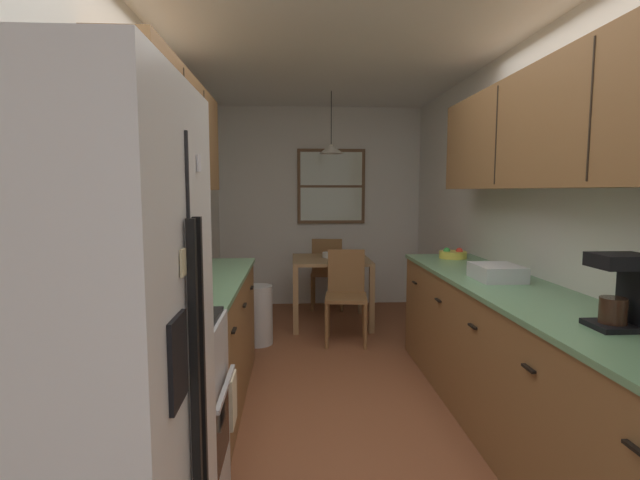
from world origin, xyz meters
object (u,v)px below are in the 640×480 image
at_px(refrigerator, 73,403).
at_px(table_serving_bowl, 330,255).
at_px(fruit_bowl, 453,254).
at_px(dining_chair_near, 346,291).
at_px(stove_range, 147,424).
at_px(dining_table, 331,269).
at_px(storage_canister, 168,286).
at_px(dining_chair_far, 327,270).
at_px(trash_bin, 258,315).
at_px(coffee_maker, 626,290).
at_px(microwave_over_range, 108,150).
at_px(dish_rack, 497,272).

xyz_separation_m(refrigerator, table_serving_bowl, (1.03, 3.92, -0.13)).
bearing_deg(fruit_bowl, table_serving_bowl, 128.60).
bearing_deg(fruit_bowl, dining_chair_near, 147.90).
relative_size(stove_range, dining_chair_near, 1.22).
height_order(dining_table, fruit_bowl, fruit_bowl).
distance_m(refrigerator, table_serving_bowl, 4.05).
height_order(stove_range, storage_canister, stove_range).
distance_m(refrigerator, fruit_bowl, 3.35).
xyz_separation_m(dining_chair_far, trash_bin, (-0.77, -1.31, -0.21)).
distance_m(storage_canister, coffee_maker, 2.13).
height_order(dining_chair_near, storage_canister, storage_canister).
bearing_deg(stove_range, coffee_maker, -3.34).
bearing_deg(dining_chair_far, dining_chair_near, -85.64).
bearing_deg(dining_table, refrigerator, -105.02).
height_order(storage_canister, coffee_maker, coffee_maker).
bearing_deg(dining_chair_near, microwave_over_range, -116.74).
distance_m(trash_bin, table_serving_bowl, 1.16).
bearing_deg(trash_bin, fruit_bowl, -15.86).
distance_m(dining_table, dining_chair_near, 0.65).
height_order(microwave_over_range, trash_bin, microwave_over_range).
bearing_deg(fruit_bowl, stove_range, -135.70).
bearing_deg(dish_rack, trash_bin, 138.48).
height_order(dining_chair_near, fruit_bowl, fruit_bowl).
distance_m(microwave_over_range, dining_chair_far, 4.13).
relative_size(trash_bin, table_serving_bowl, 3.54).
bearing_deg(fruit_bowl, dining_table, 129.63).
height_order(refrigerator, dining_table, refrigerator).
xyz_separation_m(dining_table, dining_chair_near, (0.10, -0.63, -0.12)).
relative_size(dining_chair_far, coffee_maker, 2.80).
xyz_separation_m(dining_table, trash_bin, (-0.77, -0.68, -0.33)).
bearing_deg(dining_table, dining_chair_far, 89.59).
height_order(dining_chair_far, storage_canister, storage_canister).
bearing_deg(microwave_over_range, refrigerator, -78.85).
height_order(trash_bin, coffee_maker, coffee_maker).
bearing_deg(table_serving_bowl, trash_bin, -135.81).
relative_size(dining_chair_near, dining_chair_far, 1.00).
height_order(trash_bin, dish_rack, dish_rack).
distance_m(dining_chair_near, dish_rack, 1.81).
bearing_deg(table_serving_bowl, fruit_bowl, -51.40).
height_order(refrigerator, fruit_bowl, refrigerator).
bearing_deg(refrigerator, stove_range, 92.05).
xyz_separation_m(refrigerator, storage_canister, (-0.03, 1.15, 0.10)).
xyz_separation_m(microwave_over_range, storage_canister, (0.11, 0.44, -0.66)).
xyz_separation_m(stove_range, fruit_bowl, (2.03, 1.98, 0.46)).
bearing_deg(dining_chair_far, trash_bin, -120.57).
bearing_deg(coffee_maker, stove_range, 176.66).
relative_size(storage_canister, table_serving_bowl, 1.13).
bearing_deg(stove_range, table_serving_bowl, 71.89).
bearing_deg(storage_canister, coffee_maker, -15.30).
bearing_deg(stove_range, dining_chair_far, 74.27).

